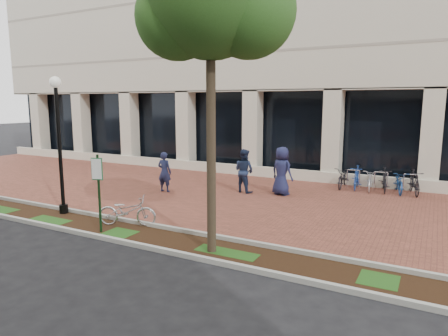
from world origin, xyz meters
The scene contains 13 objects.
ground centered at (0.00, 0.00, 0.00)m, with size 120.00×120.00×0.00m, color black.
brick_plaza centered at (0.00, 0.00, 0.01)m, with size 40.00×9.00×0.01m, color brown.
planting_strip centered at (0.00, -5.25, 0.01)m, with size 40.00×1.50×0.01m, color black.
curb_plaza_side centered at (0.00, -4.50, 0.06)m, with size 40.00×0.12×0.12m, color #A2A299.
curb_street_side centered at (0.00, -6.00, 0.06)m, with size 40.00×0.12×0.12m, color #A2A299.
parking_sign centered at (-1.98, -5.58, 1.43)m, with size 0.34×0.07×2.22m.
lamppost centered at (-4.51, -4.70, 2.50)m, with size 0.36×0.36×4.43m.
street_tree centered at (1.56, -5.34, 5.85)m, with size 3.56×2.97×7.54m.
locked_bicycle centered at (-1.72, -4.75, 0.46)m, with size 0.61×1.74×0.92m, color #B6B6BA.
pedestrian_left centered at (-3.50, -0.50, 0.83)m, with size 0.60×0.39×1.65m, color navy.
pedestrian_mid centered at (-0.60, 0.96, 0.89)m, with size 0.86×0.67×1.77m, color #1B2744.
pedestrian_right centered at (0.92, 1.22, 0.96)m, with size 0.94×0.61×1.92m, color #1B1F43.
bike_rack_cluster centered at (4.14, 3.75, 0.47)m, with size 3.50×1.78×0.99m.
Camera 1 is at (6.19, -13.47, 3.63)m, focal length 32.00 mm.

